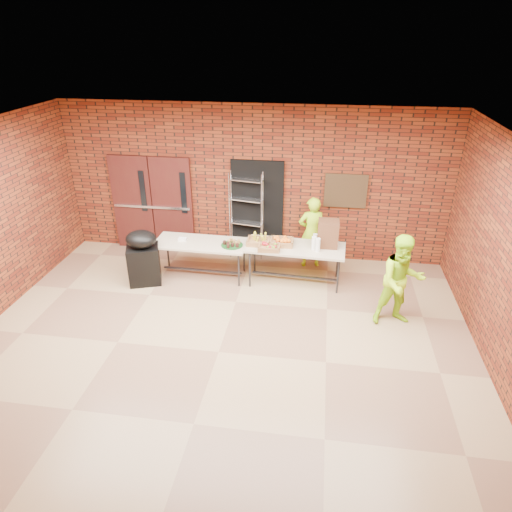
{
  "coord_description": "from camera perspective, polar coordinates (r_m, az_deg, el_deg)",
  "views": [
    {
      "loc": [
        1.4,
        -5.48,
        4.54
      ],
      "look_at": [
        0.38,
        1.4,
        1.0
      ],
      "focal_mm": 32.0,
      "sensor_mm": 36.0,
      "label": 1
    }
  ],
  "objects": [
    {
      "name": "cup_stack_front",
      "position": [
        8.56,
        7.24,
        1.6
      ],
      "size": [
        0.09,
        0.09,
        0.26
      ],
      "primitive_type": "cylinder",
      "color": "white",
      "rests_on": "table_right"
    },
    {
      "name": "basket_bananas",
      "position": [
        8.74,
        0.3,
        1.85
      ],
      "size": [
        0.43,
        0.33,
        0.13
      ],
      "color": "#A06F40",
      "rests_on": "table_right"
    },
    {
      "name": "dark_doorway",
      "position": [
        9.68,
        0.15,
        5.87
      ],
      "size": [
        1.1,
        0.06,
        2.1
      ],
      "primitive_type": "cube",
      "color": "black",
      "rests_on": "room"
    },
    {
      "name": "double_doors",
      "position": [
        10.23,
        -12.78,
        6.38
      ],
      "size": [
        1.78,
        0.12,
        2.1
      ],
      "color": "#401812",
      "rests_on": "room"
    },
    {
      "name": "bronze_plaque",
      "position": [
        9.43,
        11.14,
        7.99
      ],
      "size": [
        0.85,
        0.04,
        0.7
      ],
      "primitive_type": "cube",
      "color": "#392616",
      "rests_on": "room"
    },
    {
      "name": "covered_grill",
      "position": [
        9.03,
        -13.91,
        -0.13
      ],
      "size": [
        0.73,
        0.67,
        1.09
      ],
      "rotation": [
        0.0,
        0.0,
        0.34
      ],
      "color": "black",
      "rests_on": "room"
    },
    {
      "name": "coffee_dispenser",
      "position": [
        8.7,
        8.99,
        2.8
      ],
      "size": [
        0.39,
        0.35,
        0.51
      ],
      "primitive_type": "cube",
      "color": "#532F1C",
      "rests_on": "table_right"
    },
    {
      "name": "cup_stack_back",
      "position": [
        8.68,
        7.39,
        1.95
      ],
      "size": [
        0.09,
        0.09,
        0.26
      ],
      "primitive_type": "cylinder",
      "color": "white",
      "rests_on": "table_right"
    },
    {
      "name": "cup_stack_mid",
      "position": [
        8.5,
        7.72,
        1.37
      ],
      "size": [
        0.09,
        0.09,
        0.27
      ],
      "primitive_type": "cylinder",
      "color": "white",
      "rests_on": "table_right"
    },
    {
      "name": "muffin_tray",
      "position": [
        8.76,
        -3.03,
        1.61
      ],
      "size": [
        0.42,
        0.42,
        0.1
      ],
      "color": "#124618",
      "rests_on": "table_left"
    },
    {
      "name": "table_left",
      "position": [
        8.99,
        -6.9,
        1.36
      ],
      "size": [
        1.82,
        0.79,
        0.74
      ],
      "rotation": [
        0.0,
        0.0,
        -0.02
      ],
      "color": "beige",
      "rests_on": "room"
    },
    {
      "name": "basket_apples",
      "position": [
        8.52,
        1.67,
        1.12
      ],
      "size": [
        0.4,
        0.31,
        0.12
      ],
      "color": "#A06F40",
      "rests_on": "table_right"
    },
    {
      "name": "wire_rack",
      "position": [
        9.63,
        -1.23,
        5.04
      ],
      "size": [
        0.72,
        0.35,
        1.89
      ],
      "primitive_type": null,
      "rotation": [
        0.0,
        0.0,
        -0.18
      ],
      "color": "#B9B9C0",
      "rests_on": "room"
    },
    {
      "name": "napkin_box",
      "position": [
        9.08,
        -9.17,
        2.09
      ],
      "size": [
        0.16,
        0.11,
        0.05
      ],
      "primitive_type": "cube",
      "color": "white",
      "rests_on": "table_left"
    },
    {
      "name": "room",
      "position": [
        6.37,
        -5.23,
        -0.6
      ],
      "size": [
        8.08,
        7.08,
        3.28
      ],
      "color": "#866148",
      "rests_on": "ground"
    },
    {
      "name": "volunteer_man",
      "position": [
        7.82,
        17.7,
        -3.0
      ],
      "size": [
        0.89,
        0.76,
        1.6
      ],
      "primitive_type": "imported",
      "rotation": [
        0.0,
        0.0,
        0.22
      ],
      "color": "#B2F41B",
      "rests_on": "room"
    },
    {
      "name": "table_right",
      "position": [
        8.73,
        4.93,
        0.81
      ],
      "size": [
        1.91,
        0.87,
        0.77
      ],
      "rotation": [
        0.0,
        0.0,
        -0.05
      ],
      "color": "beige",
      "rests_on": "room"
    },
    {
      "name": "basket_oranges",
      "position": [
        8.73,
        3.22,
        1.79
      ],
      "size": [
        0.44,
        0.34,
        0.14
      ],
      "color": "#A06F40",
      "rests_on": "table_right"
    },
    {
      "name": "volunteer_woman",
      "position": [
        9.38,
        6.94,
        2.96
      ],
      "size": [
        0.62,
        0.48,
        1.5
      ],
      "primitive_type": "imported",
      "rotation": [
        0.0,
        0.0,
        3.38
      ],
      "color": "#B2F41B",
      "rests_on": "room"
    }
  ]
}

